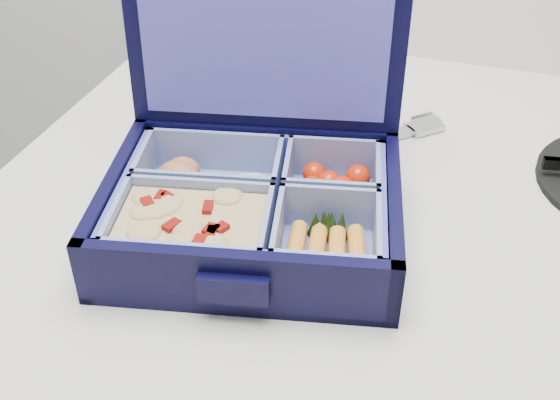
% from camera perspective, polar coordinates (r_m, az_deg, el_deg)
% --- Properties ---
extents(bento_box, '(0.23, 0.20, 0.05)m').
position_cam_1_polar(bento_box, '(0.50, -2.28, -0.83)').
color(bento_box, black).
rests_on(bento_box, stove).
extents(burner_grate_rear, '(0.22, 0.22, 0.02)m').
position_cam_1_polar(burner_grate_rear, '(0.78, -2.80, 12.36)').
color(burner_grate_rear, black).
rests_on(burner_grate_rear, stove).
extents(fork, '(0.16, 0.15, 0.01)m').
position_cam_1_polar(fork, '(0.61, 4.60, 4.09)').
color(fork, '#B3B2B7').
rests_on(fork, stove).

